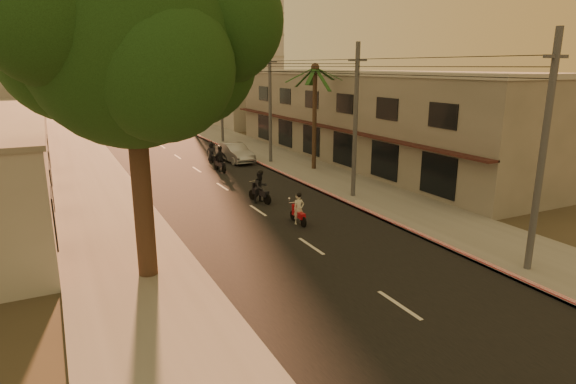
% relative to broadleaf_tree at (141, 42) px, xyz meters
% --- Properties ---
extents(ground, '(160.00, 160.00, 0.00)m').
position_rel_broadleaf_tree_xyz_m(ground, '(6.61, -2.14, -8.48)').
color(ground, '#383023').
rests_on(ground, ground).
extents(road, '(10.00, 140.00, 0.02)m').
position_rel_broadleaf_tree_xyz_m(road, '(6.61, 17.86, -8.47)').
color(road, black).
rests_on(road, ground).
extents(sidewalk_right, '(5.00, 140.00, 0.12)m').
position_rel_broadleaf_tree_xyz_m(sidewalk_right, '(14.11, 17.86, -8.42)').
color(sidewalk_right, slate).
rests_on(sidewalk_right, ground).
extents(sidewalk_left, '(5.00, 140.00, 0.12)m').
position_rel_broadleaf_tree_xyz_m(sidewalk_left, '(-0.89, 17.86, -8.42)').
color(sidewalk_left, slate).
rests_on(sidewalk_left, ground).
extents(curb_stripe, '(0.20, 60.00, 0.20)m').
position_rel_broadleaf_tree_xyz_m(curb_stripe, '(11.71, 12.86, -8.38)').
color(curb_stripe, red).
rests_on(curb_stripe, ground).
extents(shophouse_row, '(8.80, 34.20, 7.30)m').
position_rel_broadleaf_tree_xyz_m(shophouse_row, '(20.57, 15.86, -4.83)').
color(shophouse_row, gray).
rests_on(shophouse_row, ground).
extents(distant_tower, '(12.10, 12.10, 28.00)m').
position_rel_broadleaf_tree_xyz_m(distant_tower, '(22.61, 53.86, 5.52)').
color(distant_tower, '#B7B5B2').
rests_on(distant_tower, ground).
extents(broadleaf_tree, '(9.60, 8.70, 12.10)m').
position_rel_broadleaf_tree_xyz_m(broadleaf_tree, '(0.00, 0.00, 0.00)').
color(broadleaf_tree, black).
rests_on(broadleaf_tree, ground).
extents(palm_tree, '(5.00, 5.00, 8.20)m').
position_rel_broadleaf_tree_xyz_m(palm_tree, '(14.61, 13.86, -1.33)').
color(palm_tree, black).
rests_on(palm_tree, ground).
extents(utility_poles, '(1.20, 48.26, 9.00)m').
position_rel_broadleaf_tree_xyz_m(utility_poles, '(12.81, 17.86, -1.94)').
color(utility_poles, '#38383A').
rests_on(utility_poles, ground).
extents(filler_right, '(8.00, 14.00, 6.00)m').
position_rel_broadleaf_tree_xyz_m(filler_right, '(20.61, 42.86, -5.48)').
color(filler_right, '#A3A093').
rests_on(filler_right, ground).
extents(filler_left_far, '(8.00, 14.00, 7.00)m').
position_rel_broadleaf_tree_xyz_m(filler_left_far, '(-7.39, 49.86, -4.98)').
color(filler_left_far, '#A3A093').
rests_on(filler_left_far, ground).
extents(scooter_red, '(0.64, 1.70, 1.66)m').
position_rel_broadleaf_tree_xyz_m(scooter_red, '(7.55, 2.86, -7.75)').
color(scooter_red, black).
rests_on(scooter_red, ground).
extents(scooter_mid_a, '(1.24, 1.95, 1.96)m').
position_rel_broadleaf_tree_xyz_m(scooter_mid_a, '(7.41, 7.34, -7.58)').
color(scooter_mid_a, black).
rests_on(scooter_mid_a, ground).
extents(scooter_mid_b, '(1.17, 2.01, 1.98)m').
position_rel_broadleaf_tree_xyz_m(scooter_mid_b, '(8.00, 16.35, -7.59)').
color(scooter_mid_b, black).
rests_on(scooter_mid_b, ground).
extents(scooter_far_a, '(1.06, 1.71, 1.71)m').
position_rel_broadleaf_tree_xyz_m(scooter_far_a, '(8.63, 20.45, -7.70)').
color(scooter_far_a, black).
rests_on(scooter_far_a, ground).
extents(parked_car, '(2.34, 4.90, 1.53)m').
position_rel_broadleaf_tree_xyz_m(parked_car, '(10.35, 19.55, -7.71)').
color(parked_car, '#919498').
rests_on(parked_car, ground).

